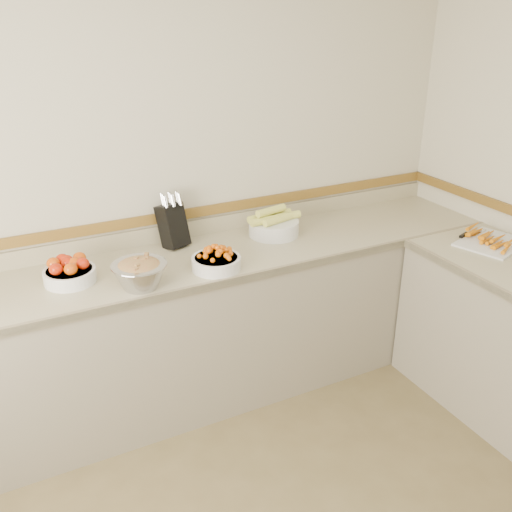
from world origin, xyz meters
name	(u,v)px	position (x,y,z in m)	size (l,w,h in m)	color
back_wall	(149,177)	(0.00, 2.00, 1.30)	(4.00, 4.00, 0.00)	beige
counter_back	(177,333)	(0.00, 1.68, 0.45)	(4.00, 0.65, 1.08)	tan
knife_block	(173,224)	(0.09, 1.90, 1.03)	(0.18, 0.20, 0.33)	black
tomato_bowl	(69,271)	(-0.54, 1.69, 0.96)	(0.26, 0.26, 0.13)	silver
cherry_tomato_bowl	(216,261)	(0.19, 1.50, 0.95)	(0.27, 0.27, 0.15)	silver
corn_bowl	(274,225)	(0.69, 1.79, 0.97)	(0.34, 0.31, 0.18)	silver
rhubarb_bowl	(140,273)	(-0.23, 1.47, 0.98)	(0.28, 0.28, 0.15)	#B2B2BA
cutting_board	(490,240)	(1.77, 1.09, 0.92)	(0.47, 0.42, 0.06)	silver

